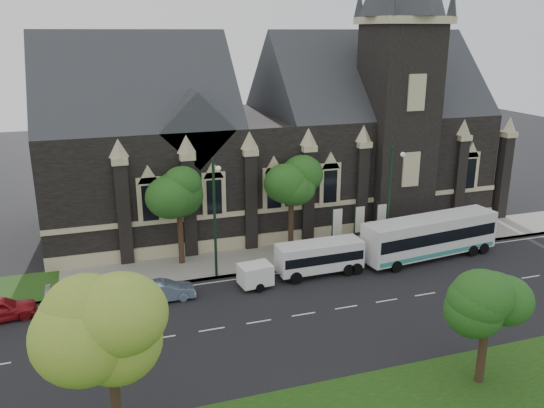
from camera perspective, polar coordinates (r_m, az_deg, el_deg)
name	(u,v)px	position (r m, az deg, el deg)	size (l,w,h in m)	color
ground	(304,314)	(36.58, 3.23, -11.15)	(160.00, 160.00, 0.00)	black
sidewalk	(260,259)	(44.64, -1.27, -5.57)	(80.00, 5.00, 0.15)	gray
museum	(282,134)	(52.39, 1.01, 7.10)	(40.00, 17.70, 29.90)	black
tree_park_near	(113,316)	(23.74, -15.83, -10.94)	(4.42, 4.42, 8.56)	black
tree_park_east	(489,298)	(30.28, 21.24, -8.92)	(3.40, 3.40, 6.28)	black
tree_walk_right	(293,182)	(44.85, 2.14, 2.29)	(4.08, 4.08, 7.80)	black
tree_walk_left	(181,193)	(42.64, -9.27, 1.16)	(3.91, 3.91, 7.64)	black
street_lamp_near	(390,195)	(44.75, 11.94, 0.95)	(0.36, 1.88, 9.00)	black
street_lamp_mid	(215,212)	(39.74, -5.80, -0.83)	(0.36, 1.88, 9.00)	black
banner_flag_left	(336,225)	(45.51, 6.48, -2.12)	(0.90, 0.10, 4.00)	black
banner_flag_center	(358,222)	(46.35, 8.73, -1.85)	(0.90, 0.10, 4.00)	black
banner_flag_right	(380,220)	(47.26, 10.89, -1.59)	(0.90, 0.10, 4.00)	black
tour_coach	(430,236)	(46.06, 15.79, -3.15)	(11.80, 3.78, 3.38)	silver
shuttle_bus	(320,256)	(41.70, 4.89, -5.28)	(6.48, 2.40, 2.49)	white
box_trailer	(255,275)	(39.67, -1.71, -7.19)	(3.29, 1.94, 1.72)	white
sedan	(164,291)	(38.68, -10.91, -8.68)	(1.43, 4.09, 1.35)	#748CA7
car_far_red	(0,309)	(39.45, -25.95, -9.58)	(1.74, 4.32, 1.47)	maroon
car_far_white	(86,294)	(39.53, -18.43, -8.64)	(2.00, 4.92, 1.43)	silver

